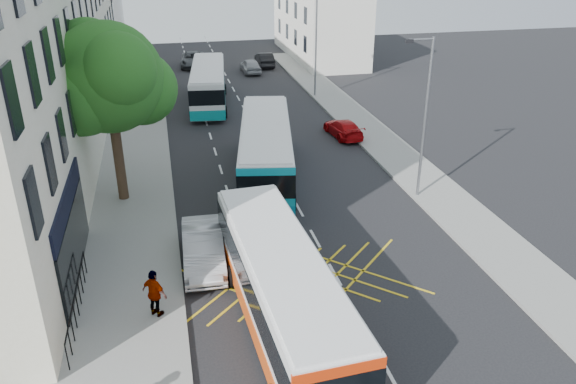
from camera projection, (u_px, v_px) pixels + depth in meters
ground at (393, 380)px, 17.24m from camera, size 120.00×120.00×0.00m
pavement_left at (124, 199)px, 28.75m from camera, size 5.00×70.00×0.15m
pavement_right at (414, 172)px, 31.98m from camera, size 3.00×70.00×0.15m
terrace_main at (20, 39)px, 33.22m from camera, size 8.30×45.00×13.50m
terrace_far at (80, 8)px, 60.93m from camera, size 8.00×20.00×10.00m
building_right at (318, 19)px, 60.21m from camera, size 6.00×18.00×8.00m
street_tree at (108, 79)px, 26.10m from camera, size 6.30×5.70×8.80m
lamp_near at (424, 111)px, 27.15m from camera, size 1.45×0.15×8.00m
lamp_far at (315, 40)px, 44.83m from camera, size 1.45×0.15×8.00m
railings at (77, 302)px, 19.67m from camera, size 0.08×5.60×1.14m
bus_near at (282, 289)px, 18.89m from camera, size 3.13×10.92×3.03m
bus_mid at (266, 151)px, 30.42m from camera, size 4.72×11.78×3.23m
bus_far at (208, 85)px, 44.00m from camera, size 3.75×11.11×3.06m
parked_car_silver at (203, 248)px, 22.97m from camera, size 1.80×4.72×1.54m
red_hatchback at (343, 128)px, 37.51m from camera, size 1.99×4.12×1.16m
distant_car_grey at (193, 59)px, 57.02m from camera, size 2.86×5.33×1.42m
distant_car_silver at (250, 66)px, 54.46m from camera, size 1.74×4.07×1.37m
distant_car_dark at (265, 59)px, 57.09m from camera, size 1.52×4.25×1.39m
pedestrian_far at (155, 293)px, 19.56m from camera, size 1.09×1.05×1.82m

